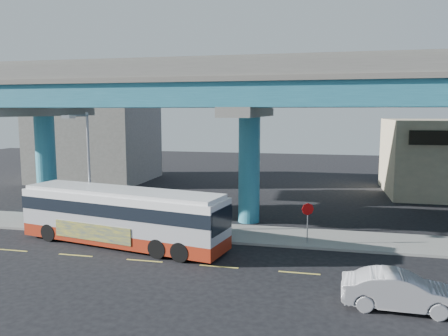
% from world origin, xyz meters
% --- Properties ---
extents(ground, '(120.00, 120.00, 0.00)m').
position_xyz_m(ground, '(0.00, 0.00, 0.00)').
color(ground, black).
rests_on(ground, ground).
extents(sidewalk, '(70.00, 4.00, 0.15)m').
position_xyz_m(sidewalk, '(0.00, 5.50, 0.07)').
color(sidewalk, gray).
rests_on(sidewalk, ground).
extents(lane_markings, '(58.00, 0.12, 0.01)m').
position_xyz_m(lane_markings, '(-0.00, -0.30, 0.01)').
color(lane_markings, '#D8C64C').
rests_on(lane_markings, ground).
extents(viaduct, '(52.00, 12.40, 11.70)m').
position_xyz_m(viaduct, '(-0.00, 9.11, 9.14)').
color(viaduct, '#20667C').
rests_on(viaduct, ground).
extents(building_concrete, '(12.00, 10.00, 9.00)m').
position_xyz_m(building_concrete, '(-20.00, 24.00, 4.50)').
color(building_concrete, gray).
rests_on(building_concrete, ground).
extents(transit_bus, '(13.09, 5.23, 3.29)m').
position_xyz_m(transit_bus, '(-6.33, 2.04, 1.80)').
color(transit_bus, maroon).
rests_on(transit_bus, ground).
extents(sedan, '(1.88, 4.60, 1.48)m').
position_xyz_m(sedan, '(8.06, -3.35, 0.74)').
color(sedan, '#A2A1A6').
rests_on(sedan, ground).
extents(parked_car, '(2.24, 3.97, 1.25)m').
position_xyz_m(parked_car, '(-12.94, 5.57, 0.77)').
color(parked_car, '#313237').
rests_on(parked_car, sidewalk).
extents(street_lamp, '(0.50, 2.47, 7.55)m').
position_xyz_m(street_lamp, '(-9.45, 3.44, 5.07)').
color(street_lamp, gray).
rests_on(street_lamp, sidewalk).
extents(stop_sign, '(0.68, 0.29, 2.38)m').
position_xyz_m(stop_sign, '(4.22, 4.18, 1.85)').
color(stop_sign, gray).
rests_on(stop_sign, sidewalk).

